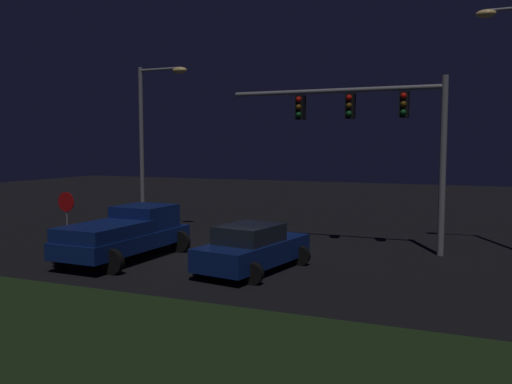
{
  "coord_description": "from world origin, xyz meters",
  "views": [
    {
      "loc": [
        8.22,
        -17.67,
        4.01
      ],
      "look_at": [
        0.22,
        1.1,
        2.25
      ],
      "focal_mm": 38.0,
      "sensor_mm": 36.0,
      "label": 1
    }
  ],
  "objects_px": {
    "pickup_truck": "(128,231)",
    "stop_sign": "(67,209)",
    "car_sedan": "(253,248)",
    "traffic_signal_gantry": "(375,121)",
    "street_lamp_left": "(151,128)"
  },
  "relations": [
    {
      "from": "pickup_truck",
      "to": "stop_sign",
      "type": "bearing_deg",
      "value": 82.92
    },
    {
      "from": "pickup_truck",
      "to": "car_sedan",
      "type": "distance_m",
      "value": 4.81
    },
    {
      "from": "pickup_truck",
      "to": "car_sedan",
      "type": "height_order",
      "value": "pickup_truck"
    },
    {
      "from": "stop_sign",
      "to": "car_sedan",
      "type": "bearing_deg",
      "value": -3.32
    },
    {
      "from": "traffic_signal_gantry",
      "to": "car_sedan",
      "type": "bearing_deg",
      "value": -120.53
    },
    {
      "from": "pickup_truck",
      "to": "stop_sign",
      "type": "xyz_separation_m",
      "value": [
        -3.17,
        0.48,
        0.56
      ]
    },
    {
      "from": "street_lamp_left",
      "to": "stop_sign",
      "type": "relative_size",
      "value": 3.41
    },
    {
      "from": "car_sedan",
      "to": "street_lamp_left",
      "type": "relative_size",
      "value": 0.61
    },
    {
      "from": "pickup_truck",
      "to": "traffic_signal_gantry",
      "type": "distance_m",
      "value": 9.93
    },
    {
      "from": "stop_sign",
      "to": "pickup_truck",
      "type": "bearing_deg",
      "value": -8.57
    },
    {
      "from": "car_sedan",
      "to": "pickup_truck",
      "type": "bearing_deg",
      "value": 99.29
    },
    {
      "from": "car_sedan",
      "to": "traffic_signal_gantry",
      "type": "xyz_separation_m",
      "value": [
        2.89,
        4.9,
        4.16
      ]
    },
    {
      "from": "traffic_signal_gantry",
      "to": "stop_sign",
      "type": "xyz_separation_m",
      "value": [
        -10.87,
        -4.44,
        -3.34
      ]
    },
    {
      "from": "pickup_truck",
      "to": "street_lamp_left",
      "type": "distance_m",
      "value": 7.37
    },
    {
      "from": "car_sedan",
      "to": "traffic_signal_gantry",
      "type": "height_order",
      "value": "traffic_signal_gantry"
    }
  ]
}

